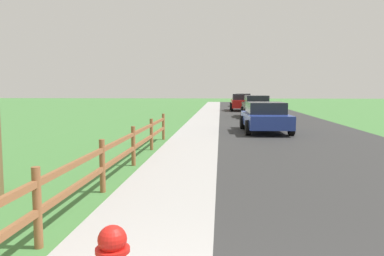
{
  "coord_description": "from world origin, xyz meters",
  "views": [
    {
      "loc": [
        0.08,
        -1.99,
        2.0
      ],
      "look_at": [
        -0.79,
        9.43,
        0.83
      ],
      "focal_mm": 35.22,
      "sensor_mm": 36.0,
      "label": 1
    }
  ],
  "objects_px": {
    "parked_suv_blue": "(265,117)",
    "parked_car_red": "(241,102)",
    "parked_car_beige": "(243,100)",
    "parked_car_black": "(256,106)"
  },
  "relations": [
    {
      "from": "parked_suv_blue",
      "to": "parked_car_beige",
      "type": "height_order",
      "value": "parked_car_beige"
    },
    {
      "from": "parked_suv_blue",
      "to": "parked_car_red",
      "type": "bearing_deg",
      "value": 90.59
    },
    {
      "from": "parked_car_black",
      "to": "parked_car_beige",
      "type": "distance_m",
      "value": 17.77
    },
    {
      "from": "parked_suv_blue",
      "to": "parked_car_red",
      "type": "xyz_separation_m",
      "value": [
        -0.19,
        18.22,
        0.08
      ]
    },
    {
      "from": "parked_car_red",
      "to": "parked_car_beige",
      "type": "xyz_separation_m",
      "value": [
        0.72,
        9.34,
        -0.01
      ]
    },
    {
      "from": "parked_car_black",
      "to": "parked_car_beige",
      "type": "relative_size",
      "value": 1.05
    },
    {
      "from": "parked_car_black",
      "to": "parked_car_beige",
      "type": "height_order",
      "value": "parked_car_black"
    },
    {
      "from": "parked_suv_blue",
      "to": "parked_car_black",
      "type": "xyz_separation_m",
      "value": [
        0.48,
        9.78,
        0.08
      ]
    },
    {
      "from": "parked_suv_blue",
      "to": "parked_car_black",
      "type": "relative_size",
      "value": 0.97
    },
    {
      "from": "parked_car_black",
      "to": "parked_suv_blue",
      "type": "bearing_deg",
      "value": -92.83
    }
  ]
}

